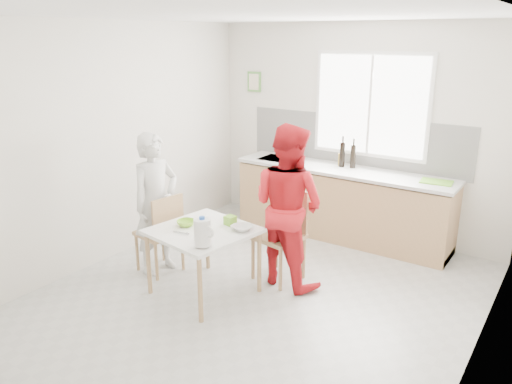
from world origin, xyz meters
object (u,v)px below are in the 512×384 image
Objects in this scene: chair_far at (283,230)px; milk_jug at (203,232)px; person_red at (288,206)px; bowl_green at (186,223)px; wine_bottle_b at (353,156)px; chair_left at (162,230)px; bowl_white at (242,228)px; person_white at (156,204)px; wine_bottle_a at (342,154)px; dining_table at (203,236)px.

milk_jug is (-0.20, -1.09, 0.30)m from chair_far.
bowl_green is (-0.77, -0.71, -0.13)m from person_red.
wine_bottle_b is at bearing 70.64° from bowl_green.
bowl_white is at bearing 104.29° from chair_left.
person_white is 0.57m from bowl_green.
wine_bottle_a is at bearing 161.12° from chair_left.
chair_left is at bearing -120.51° from wine_bottle_b.
chair_far is at bearing -53.52° from person_white.
chair_far is 3.27× the size of wine_bottle_b.
chair_left is 0.53× the size of person_red.
milk_jug is 2.58m from wine_bottle_a.
chair_left is at bearing 34.31° from person_red.
milk_jug reaches higher than bowl_green.
wine_bottle_b is (1.35, 2.14, 0.29)m from person_white.
milk_jug is 0.85× the size of wine_bottle_a.
wine_bottle_a is (0.12, 2.04, 0.36)m from bowl_white.
wine_bottle_b is at bearing -81.89° from person_red.
bowl_white is 0.75× the size of milk_jug.
wine_bottle_a is at bearing -169.98° from wine_bottle_b.
milk_jug is 2.62m from wine_bottle_b.
chair_far is 3.07× the size of wine_bottle_a.
wine_bottle_a is (-0.11, 1.54, 0.23)m from person_red.
dining_table is 0.92m from person_red.
chair_left is at bearing 170.90° from dining_table.
person_white is at bearing -143.52° from chair_far.
bowl_green is at bearing -158.14° from bowl_white.
person_red is at bearing -27.19° from chair_far.
bowl_green is 0.62× the size of wine_bottle_b.
dining_table is 0.66× the size of person_white.
person_white is at bearing -175.89° from bowl_white.
bowl_white is at bearing -94.98° from chair_far.
person_white is 1.10m from bowl_white.
chair_far is at bearing -27.19° from person_red.
wine_bottle_a reaches higher than chair_far.
dining_table is 3.79× the size of milk_jug.
person_red reaches higher than chair_far.
chair_far is 3.61× the size of milk_jug.
bowl_white is at bearing -76.79° from person_white.
person_red is 9.23× the size of bowl_green.
bowl_green is 0.91× the size of bowl_white.
person_red is 1.06m from milk_jug.
person_red is 6.28× the size of milk_jug.
bowl_green is at bearing 84.07° from chair_left.
dining_table is at bearing -90.00° from person_white.
chair_far is 0.63× the size of person_white.
person_red is at bearing 64.81° from bowl_white.
dining_table is 3.43× the size of wine_bottle_b.
bowl_green is at bearing -95.06° from person_white.
person_white is at bearing 170.90° from dining_table.
wine_bottle_a is at bearing 99.85° from chair_far.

